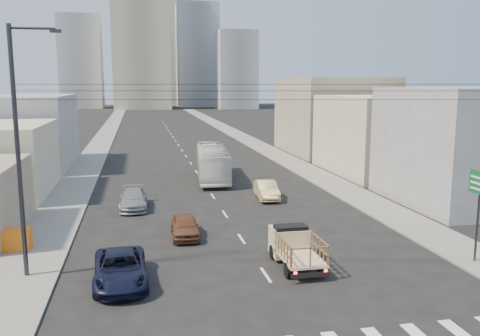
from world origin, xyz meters
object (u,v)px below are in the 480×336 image
object	(u,v)px
flatbed_pickup	(295,245)
city_bus	(212,162)
sedan_brown	(185,226)
sedan_tan	(267,190)
streetlamp_left	(20,146)
green_sign	(479,193)
navy_pickup	(120,269)
sedan_grey	(133,199)
crate_stack	(14,239)

from	to	relation	value
flatbed_pickup	city_bus	bearing A→B (deg)	91.66
sedan_brown	sedan_tan	bearing A→B (deg)	51.81
streetlamp_left	flatbed_pickup	bearing A→B (deg)	-4.19
city_bus	green_sign	size ratio (longest dim) A/B	2.36
navy_pickup	sedan_grey	bearing A→B (deg)	85.60
city_bus	green_sign	world-z (taller)	green_sign
city_bus	crate_stack	size ratio (longest dim) A/B	6.56
streetlamp_left	sedan_brown	bearing A→B (deg)	32.34
city_bus	sedan_brown	xyz separation A→B (m)	(-4.44, -18.58, -0.95)
navy_pickup	city_bus	xyz separation A→B (m)	(8.09, 25.38, 0.91)
green_sign	flatbed_pickup	bearing A→B (deg)	170.69
flatbed_pickup	green_sign	distance (m)	9.83
navy_pickup	flatbed_pickup	bearing A→B (deg)	2.31
flatbed_pickup	sedan_tan	size ratio (longest dim) A/B	1.00
city_bus	sedan_grey	bearing A→B (deg)	-120.12
navy_pickup	crate_stack	bearing A→B (deg)	132.81
navy_pickup	sedan_grey	xyz separation A→B (m)	(0.51, 14.71, -0.02)
flatbed_pickup	sedan_grey	size ratio (longest dim) A/B	0.89
crate_stack	streetlamp_left	bearing A→B (deg)	-69.39
sedan_grey	streetlamp_left	size ratio (longest dim) A/B	0.41
sedan_grey	crate_stack	world-z (taller)	sedan_grey
crate_stack	city_bus	bearing A→B (deg)	54.00
sedan_brown	streetlamp_left	xyz separation A→B (m)	(-8.06, -5.10, 5.74)
city_bus	sedan_tan	distance (m)	9.96
sedan_brown	flatbed_pickup	bearing A→B (deg)	-48.46
green_sign	crate_stack	world-z (taller)	green_sign
navy_pickup	sedan_grey	size ratio (longest dim) A/B	1.07
sedan_brown	streetlamp_left	size ratio (longest dim) A/B	0.34
city_bus	sedan_tan	size ratio (longest dim) A/B	2.67
flatbed_pickup	sedan_tan	world-z (taller)	flatbed_pickup
sedan_grey	sedan_tan	bearing A→B (deg)	7.61
sedan_tan	city_bus	bearing A→B (deg)	112.12
green_sign	crate_stack	distance (m)	25.28
sedan_brown	streetlamp_left	world-z (taller)	streetlamp_left
city_bus	sedan_brown	world-z (taller)	city_bus
navy_pickup	sedan_tan	distance (m)	19.47
navy_pickup	sedan_tan	bearing A→B (deg)	52.58
sedan_grey	green_sign	xyz separation A→B (m)	(17.64, -15.51, 3.03)
sedan_brown	crate_stack	distance (m)	9.70
streetlamp_left	green_sign	bearing A→B (deg)	-6.32
navy_pickup	streetlamp_left	bearing A→B (deg)	156.51
sedan_brown	sedan_grey	xyz separation A→B (m)	(-3.14, 7.91, 0.02)
sedan_brown	crate_stack	world-z (taller)	sedan_brown
sedan_tan	navy_pickup	bearing A→B (deg)	-120.93
crate_stack	navy_pickup	bearing A→B (deg)	-44.77
navy_pickup	green_sign	world-z (taller)	green_sign
sedan_brown	sedan_tan	size ratio (longest dim) A/B	0.92
sedan_brown	crate_stack	size ratio (longest dim) A/B	2.25
city_bus	sedan_grey	xyz separation A→B (m)	(-7.59, -10.67, -0.93)
city_bus	green_sign	bearing A→B (deg)	-63.71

